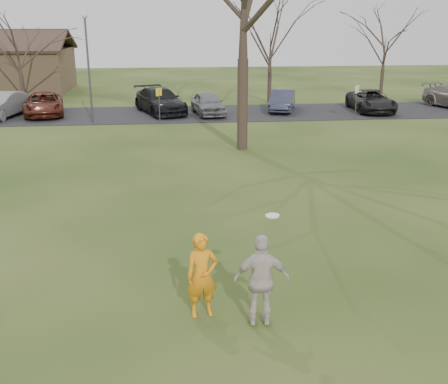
# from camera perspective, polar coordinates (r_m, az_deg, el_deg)

# --- Properties ---
(ground) EXTENTS (120.00, 120.00, 0.00)m
(ground) POSITION_cam_1_polar(r_m,az_deg,el_deg) (11.22, 2.15, -13.77)
(ground) COLOR #1E380F
(ground) RESTS_ON ground
(parking_strip) EXTENTS (62.00, 6.50, 0.04)m
(parking_strip) POSITION_cam_1_polar(r_m,az_deg,el_deg) (34.95, -3.56, 8.45)
(parking_strip) COLOR black
(parking_strip) RESTS_ON ground
(player_defender) EXTENTS (0.73, 0.54, 1.82)m
(player_defender) POSITION_cam_1_polar(r_m,az_deg,el_deg) (11.00, -2.39, -9.01)
(player_defender) COLOR orange
(player_defender) RESTS_ON ground
(car_1) EXTENTS (2.71, 5.00, 1.56)m
(car_1) POSITION_cam_1_polar(r_m,az_deg,el_deg) (36.12, -22.89, 8.68)
(car_1) COLOR gray
(car_1) RESTS_ON parking_strip
(car_2) EXTENTS (3.26, 5.43, 1.41)m
(car_2) POSITION_cam_1_polar(r_m,az_deg,el_deg) (36.05, -18.90, 8.99)
(car_2) COLOR #542013
(car_2) RESTS_ON parking_strip
(car_3) EXTENTS (3.96, 5.92, 1.59)m
(car_3) POSITION_cam_1_polar(r_m,az_deg,el_deg) (35.26, -6.94, 9.78)
(car_3) COLOR black
(car_3) RESTS_ON parking_strip
(car_4) EXTENTS (2.27, 4.38, 1.43)m
(car_4) POSITION_cam_1_polar(r_m,az_deg,el_deg) (34.42, -1.76, 9.56)
(car_4) COLOR slate
(car_4) RESTS_ON parking_strip
(car_5) EXTENTS (2.62, 4.44, 1.38)m
(car_5) POSITION_cam_1_polar(r_m,az_deg,el_deg) (36.05, 6.31, 9.82)
(car_5) COLOR #303248
(car_5) RESTS_ON parking_strip
(car_6) EXTENTS (2.58, 5.14, 1.40)m
(car_6) POSITION_cam_1_polar(r_m,az_deg,el_deg) (37.01, 15.62, 9.50)
(car_6) COLOR black
(car_6) RESTS_ON parking_strip
(catching_play) EXTENTS (1.16, 0.54, 2.32)m
(catching_play) POSITION_cam_1_polar(r_m,az_deg,el_deg) (10.60, 4.09, -9.47)
(catching_play) COLOR beige
(catching_play) RESTS_ON ground
(lamp_post) EXTENTS (0.34, 0.34, 6.27)m
(lamp_post) POSITION_cam_1_polar(r_m,az_deg,el_deg) (32.31, -14.53, 14.18)
(lamp_post) COLOR #47474C
(lamp_post) RESTS_ON ground
(sign_yellow) EXTENTS (0.35, 0.35, 2.08)m
(sign_yellow) POSITION_cam_1_polar(r_m,az_deg,el_deg) (31.74, -7.04, 9.97)
(sign_yellow) COLOR #47474C
(sign_yellow) RESTS_ON ground
(sign_white) EXTENTS (0.35, 0.35, 2.08)m
(sign_white) POSITION_cam_1_polar(r_m,az_deg,el_deg) (33.71, 14.14, 10.04)
(sign_white) COLOR #47474C
(sign_white) RESTS_ON ground
(small_tree_row) EXTENTS (55.00, 5.90, 8.50)m
(small_tree_row) POSITION_cam_1_polar(r_m,az_deg,el_deg) (39.94, 2.53, 15.28)
(small_tree_row) COLOR #352821
(small_tree_row) RESTS_ON ground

